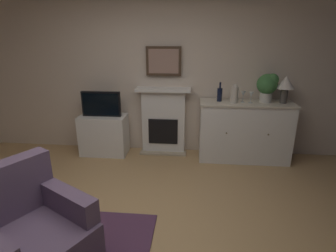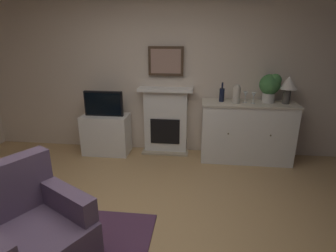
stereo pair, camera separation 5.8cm
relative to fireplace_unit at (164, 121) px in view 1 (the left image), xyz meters
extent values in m
cube|color=tan|center=(-0.07, -2.16, -0.60)|extent=(6.09, 4.64, 0.10)
cube|color=beige|center=(-0.07, 0.13, 0.78)|extent=(6.09, 0.06, 2.66)
cube|color=white|center=(0.00, 0.01, -0.02)|extent=(0.70, 0.18, 1.05)
cube|color=tan|center=(0.00, -0.09, -0.53)|extent=(0.77, 0.20, 0.03)
cube|color=black|center=(0.00, -0.09, -0.16)|extent=(0.48, 0.02, 0.42)
cube|color=white|center=(0.00, -0.02, 0.53)|extent=(0.87, 0.27, 0.05)
cube|color=#473323|center=(0.00, 0.05, 0.96)|extent=(0.55, 0.03, 0.45)
cube|color=#9E7A6B|center=(0.00, 0.03, 0.96)|extent=(0.47, 0.01, 0.37)
cube|color=white|center=(1.29, -0.18, -0.10)|extent=(1.37, 0.45, 0.91)
cube|color=beige|center=(1.29, -0.18, 0.37)|extent=(1.40, 0.48, 0.03)
sphere|color=brown|center=(0.98, -0.41, -0.03)|extent=(0.02, 0.02, 0.02)
sphere|color=brown|center=(1.59, -0.41, -0.03)|extent=(0.02, 0.02, 0.02)
cylinder|color=#4C4742|center=(1.81, -0.18, 0.50)|extent=(0.10, 0.10, 0.22)
cone|color=silver|center=(1.81, -0.18, 0.70)|extent=(0.26, 0.26, 0.18)
cylinder|color=black|center=(0.87, -0.15, 0.49)|extent=(0.08, 0.08, 0.20)
cylinder|color=black|center=(0.87, -0.15, 0.63)|extent=(0.03, 0.03, 0.09)
cylinder|color=silver|center=(1.22, -0.18, 0.39)|extent=(0.06, 0.06, 0.00)
cylinder|color=silver|center=(1.22, -0.18, 0.44)|extent=(0.01, 0.01, 0.09)
cone|color=silver|center=(1.22, -0.18, 0.52)|extent=(0.07, 0.07, 0.07)
cylinder|color=silver|center=(1.33, -0.22, 0.39)|extent=(0.06, 0.06, 0.00)
cylinder|color=silver|center=(1.33, -0.22, 0.44)|extent=(0.01, 0.01, 0.09)
cone|color=silver|center=(1.33, -0.22, 0.52)|extent=(0.07, 0.07, 0.07)
cylinder|color=beige|center=(1.08, -0.23, 0.51)|extent=(0.11, 0.11, 0.24)
sphere|color=beige|center=(1.08, -0.23, 0.63)|extent=(0.08, 0.08, 0.08)
cube|color=white|center=(-0.98, -0.16, -0.22)|extent=(0.75, 0.42, 0.66)
cube|color=black|center=(-0.97, -0.18, 0.31)|extent=(0.62, 0.06, 0.40)
cube|color=black|center=(-0.97, -0.22, 0.31)|extent=(0.57, 0.01, 0.35)
cylinder|color=beige|center=(1.56, -0.13, 0.46)|extent=(0.18, 0.18, 0.14)
sphere|color=#3D753D|center=(1.56, -0.13, 0.66)|extent=(0.30, 0.30, 0.30)
sphere|color=#3D753D|center=(1.62, -0.16, 0.73)|extent=(0.18, 0.18, 0.18)
cube|color=#604C66|center=(-0.76, -2.58, -0.29)|extent=(1.07, 1.06, 0.32)
cube|color=#604C66|center=(-1.05, -2.42, 0.12)|extent=(0.51, 0.74, 0.50)
cube|color=#604C66|center=(-0.61, -2.30, -0.02)|extent=(0.70, 0.48, 0.22)
cylinder|color=#473323|center=(-0.90, -2.13, -0.50)|extent=(0.05, 0.05, 0.10)
camera|label=1|loc=(0.48, -4.23, 1.36)|focal=28.90mm
camera|label=2|loc=(0.54, -4.23, 1.36)|focal=28.90mm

